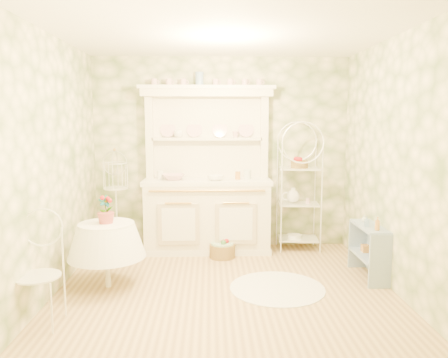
{
  "coord_description": "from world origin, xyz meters",
  "views": [
    {
      "loc": [
        -0.15,
        -4.44,
        1.81
      ],
      "look_at": [
        0.0,
        0.5,
        1.15
      ],
      "focal_mm": 35.0,
      "sensor_mm": 36.0,
      "label": 1
    }
  ],
  "objects_px": {
    "side_shelf": "(369,253)",
    "birdcage_stand": "(116,205)",
    "round_table": "(107,256)",
    "floor_basket": "(222,250)",
    "kitchen_dresser": "(207,170)",
    "cafe_chair": "(37,271)",
    "bakers_rack": "(299,184)"
  },
  "relations": [
    {
      "from": "bakers_rack",
      "to": "side_shelf",
      "type": "distance_m",
      "value": 1.46
    },
    {
      "from": "side_shelf",
      "to": "floor_basket",
      "type": "xyz_separation_m",
      "value": [
        -1.68,
        0.79,
        -0.18
      ]
    },
    {
      "from": "side_shelf",
      "to": "cafe_chair",
      "type": "distance_m",
      "value": 3.54
    },
    {
      "from": "birdcage_stand",
      "to": "cafe_chair",
      "type": "bearing_deg",
      "value": -96.66
    },
    {
      "from": "round_table",
      "to": "floor_basket",
      "type": "bearing_deg",
      "value": 38.0
    },
    {
      "from": "bakers_rack",
      "to": "cafe_chair",
      "type": "height_order",
      "value": "bakers_rack"
    },
    {
      "from": "birdcage_stand",
      "to": "floor_basket",
      "type": "bearing_deg",
      "value": -8.63
    },
    {
      "from": "side_shelf",
      "to": "floor_basket",
      "type": "relative_size",
      "value": 2.05
    },
    {
      "from": "kitchen_dresser",
      "to": "bakers_rack",
      "type": "bearing_deg",
      "value": 2.47
    },
    {
      "from": "kitchen_dresser",
      "to": "round_table",
      "type": "distance_m",
      "value": 1.88
    },
    {
      "from": "birdcage_stand",
      "to": "kitchen_dresser",
      "type": "bearing_deg",
      "value": 4.84
    },
    {
      "from": "round_table",
      "to": "floor_basket",
      "type": "relative_size",
      "value": 2.16
    },
    {
      "from": "birdcage_stand",
      "to": "floor_basket",
      "type": "relative_size",
      "value": 4.13
    },
    {
      "from": "bakers_rack",
      "to": "round_table",
      "type": "height_order",
      "value": "bakers_rack"
    },
    {
      "from": "bakers_rack",
      "to": "round_table",
      "type": "xyz_separation_m",
      "value": [
        -2.37,
        -1.38,
        -0.58
      ]
    },
    {
      "from": "kitchen_dresser",
      "to": "round_table",
      "type": "xyz_separation_m",
      "value": [
        -1.08,
        -1.32,
        -0.79
      ]
    },
    {
      "from": "kitchen_dresser",
      "to": "side_shelf",
      "type": "bearing_deg",
      "value": -30.59
    },
    {
      "from": "kitchen_dresser",
      "to": "birdcage_stand",
      "type": "distance_m",
      "value": 1.32
    },
    {
      "from": "cafe_chair",
      "to": "floor_basket",
      "type": "height_order",
      "value": "cafe_chair"
    },
    {
      "from": "floor_basket",
      "to": "side_shelf",
      "type": "bearing_deg",
      "value": -25.14
    },
    {
      "from": "kitchen_dresser",
      "to": "cafe_chair",
      "type": "bearing_deg",
      "value": -123.72
    },
    {
      "from": "side_shelf",
      "to": "round_table",
      "type": "bearing_deg",
      "value": -174.54
    },
    {
      "from": "round_table",
      "to": "side_shelf",
      "type": "bearing_deg",
      "value": 4.07
    },
    {
      "from": "bakers_rack",
      "to": "side_shelf",
      "type": "height_order",
      "value": "bakers_rack"
    },
    {
      "from": "round_table",
      "to": "birdcage_stand",
      "type": "relative_size",
      "value": 0.52
    },
    {
      "from": "cafe_chair",
      "to": "floor_basket",
      "type": "xyz_separation_m",
      "value": [
        1.68,
        1.9,
        -0.4
      ]
    },
    {
      "from": "cafe_chair",
      "to": "birdcage_stand",
      "type": "relative_size",
      "value": 0.74
    },
    {
      "from": "round_table",
      "to": "cafe_chair",
      "type": "distance_m",
      "value": 0.99
    },
    {
      "from": "side_shelf",
      "to": "birdcage_stand",
      "type": "xyz_separation_m",
      "value": [
        -3.11,
        1.01,
        0.39
      ]
    },
    {
      "from": "kitchen_dresser",
      "to": "round_table",
      "type": "bearing_deg",
      "value": -129.3
    },
    {
      "from": "bakers_rack",
      "to": "side_shelf",
      "type": "xyz_separation_m",
      "value": [
        0.59,
        -1.17,
        -0.64
      ]
    },
    {
      "from": "bakers_rack",
      "to": "round_table",
      "type": "distance_m",
      "value": 2.8
    }
  ]
}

